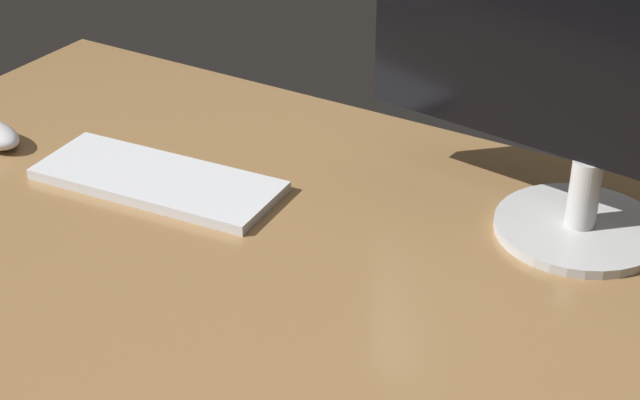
# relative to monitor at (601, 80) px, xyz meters

# --- Properties ---
(desk) EXTENTS (1.40, 0.84, 0.02)m
(desk) POSITION_rel_monitor_xyz_m (-0.33, -0.23, -0.22)
(desk) COLOR olive
(desk) RESTS_ON ground
(monitor) EXTENTS (0.64, 0.22, 0.39)m
(monitor) POSITION_rel_monitor_xyz_m (0.00, 0.00, 0.00)
(monitor) COLOR #BEBEBE
(monitor) RESTS_ON desk
(keyboard) EXTENTS (0.36, 0.16, 0.01)m
(keyboard) POSITION_rel_monitor_xyz_m (-0.55, -0.18, -0.21)
(keyboard) COLOR silver
(keyboard) RESTS_ON desk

